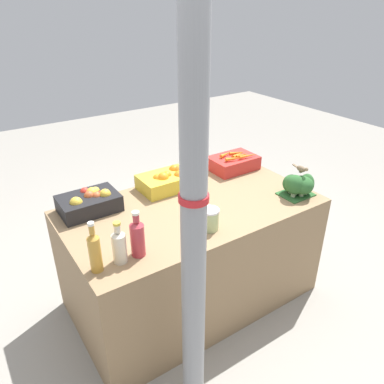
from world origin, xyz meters
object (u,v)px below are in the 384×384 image
object	(u,v)px
carrot_crate	(233,162)
juice_bottle_ruby	(137,237)
sparrow_bird	(302,169)
support_pole	(194,222)
juice_bottle_cloudy	(119,246)
orange_crate	(167,180)
juice_bottle_amber	(95,251)
broccoli_pile	(298,185)
apple_crate	(90,202)
pickle_jar	(210,219)

from	to	relation	value
carrot_crate	juice_bottle_ruby	bearing A→B (deg)	-152.39
sparrow_bird	support_pole	bearing A→B (deg)	-70.51
juice_bottle_cloudy	juice_bottle_ruby	bearing A→B (deg)	0.00
support_pole	sparrow_bird	size ratio (longest dim) A/B	17.17
orange_crate	juice_bottle_amber	xyz separation A→B (m)	(-0.76, -0.59, 0.05)
support_pole	broccoli_pile	distance (m)	1.24
apple_crate	juice_bottle_cloudy	size ratio (longest dim) A/B	1.55
broccoli_pile	pickle_jar	bearing A→B (deg)	-179.88
orange_crate	sparrow_bird	xyz separation A→B (m)	(0.70, -0.59, 0.13)
pickle_jar	sparrow_bird	distance (m)	0.78
juice_bottle_amber	pickle_jar	world-z (taller)	juice_bottle_amber
juice_bottle_amber	juice_bottle_cloudy	world-z (taller)	juice_bottle_amber
apple_crate	support_pole	bearing A→B (deg)	-83.23
carrot_crate	pickle_jar	distance (m)	0.90
orange_crate	juice_bottle_cloudy	world-z (taller)	juice_bottle_cloudy
carrot_crate	sparrow_bird	distance (m)	0.61
juice_bottle_cloudy	pickle_jar	distance (m)	0.57
sparrow_bird	orange_crate	bearing A→B (deg)	-130.08
apple_crate	broccoli_pile	world-z (taller)	broccoli_pile
juice_bottle_amber	juice_bottle_ruby	size ratio (longest dim) A/B	1.07
juice_bottle_cloudy	juice_bottle_ruby	size ratio (longest dim) A/B	0.90
carrot_crate	juice_bottle_cloudy	bearing A→B (deg)	-154.41
support_pole	broccoli_pile	bearing A→B (deg)	19.68
carrot_crate	orange_crate	bearing A→B (deg)	179.97
broccoli_pile	juice_bottle_amber	xyz separation A→B (m)	(-1.44, 0.01, 0.03)
juice_bottle_amber	juice_bottle_ruby	bearing A→B (deg)	0.00
apple_crate	juice_bottle_ruby	bearing A→B (deg)	-85.56
support_pole	carrot_crate	bearing A→B (deg)	43.48
pickle_jar	sparrow_bird	world-z (taller)	sparrow_bird
juice_bottle_cloudy	broccoli_pile	bearing A→B (deg)	-0.27
orange_crate	juice_bottle_ruby	bearing A→B (deg)	-131.68
orange_crate	pickle_jar	xyz separation A→B (m)	(-0.07, -0.60, 0.00)
sparrow_bird	apple_crate	bearing A→B (deg)	-115.01
apple_crate	juice_bottle_amber	bearing A→B (deg)	-107.27
support_pole	juice_bottle_ruby	distance (m)	0.50
support_pole	juice_bottle_amber	world-z (taller)	support_pole
broccoli_pile	juice_bottle_amber	world-z (taller)	juice_bottle_amber
orange_crate	broccoli_pile	world-z (taller)	broccoli_pile
orange_crate	juice_bottle_ruby	xyz separation A→B (m)	(-0.53, -0.59, 0.05)
juice_bottle_ruby	pickle_jar	world-z (taller)	juice_bottle_ruby
carrot_crate	juice_bottle_cloudy	size ratio (longest dim) A/B	1.55
support_pole	juice_bottle_amber	bearing A→B (deg)	126.42
orange_crate	juice_bottle_amber	distance (m)	0.96
apple_crate	juice_bottle_ruby	xyz separation A→B (m)	(0.05, -0.59, 0.05)
sparrow_bird	juice_bottle_cloudy	bearing A→B (deg)	-90.08
support_pole	juice_bottle_ruby	xyz separation A→B (m)	(-0.07, 0.41, -0.28)
support_pole	apple_crate	bearing A→B (deg)	96.77
carrot_crate	broccoli_pile	world-z (taller)	broccoli_pile
juice_bottle_amber	juice_bottle_cloudy	xyz separation A→B (m)	(0.13, 0.00, -0.02)
juice_bottle_amber	juice_bottle_cloudy	bearing A→B (deg)	0.00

